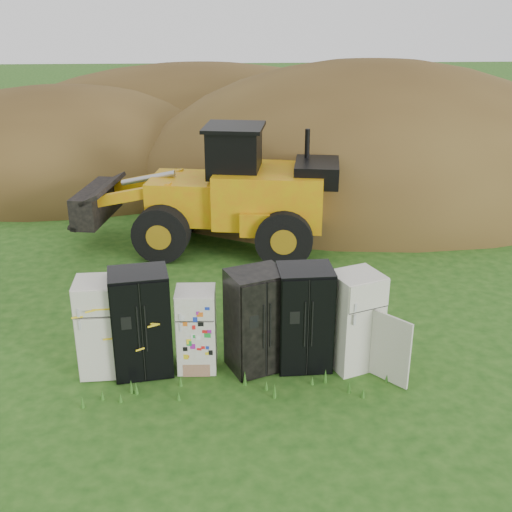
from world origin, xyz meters
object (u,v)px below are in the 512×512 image
at_px(fridge_leftmost, 101,327).
at_px(fridge_sticker, 196,329).
at_px(fridge_dark_mid, 256,320).
at_px(wheel_loader, 204,188).
at_px(fridge_open_door, 355,321).
at_px(fridge_black_side, 141,322).
at_px(fridge_black_right, 304,317).

xyz_separation_m(fridge_leftmost, fridge_sticker, (1.74, 0.01, -0.11)).
relative_size(fridge_dark_mid, wheel_loader, 0.28).
relative_size(fridge_leftmost, fridge_sticker, 1.14).
bearing_deg(fridge_open_door, fridge_black_side, 158.15).
relative_size(fridge_dark_mid, fridge_black_right, 0.98).
xyz_separation_m(fridge_leftmost, fridge_black_right, (3.73, 0.01, 0.08)).
xyz_separation_m(fridge_sticker, wheel_loader, (0.02, 6.32, 0.90)).
height_order(fridge_open_door, wheel_loader, wheel_loader).
height_order(fridge_sticker, fridge_open_door, fridge_open_door).
bearing_deg(fridge_leftmost, fridge_sticker, -2.17).
bearing_deg(fridge_black_side, fridge_black_right, -8.34).
relative_size(fridge_leftmost, fridge_black_right, 0.92).
distance_m(fridge_dark_mid, wheel_loader, 6.48).
height_order(fridge_dark_mid, fridge_open_door, fridge_dark_mid).
height_order(fridge_leftmost, fridge_dark_mid, fridge_dark_mid).
height_order(fridge_sticker, fridge_dark_mid, fridge_dark_mid).
bearing_deg(fridge_leftmost, fridge_dark_mid, -2.88).
bearing_deg(fridge_black_right, fridge_black_side, 178.60).
bearing_deg(wheel_loader, fridge_black_right, -63.45).
relative_size(fridge_leftmost, wheel_loader, 0.26).
relative_size(fridge_sticker, fridge_black_right, 0.81).
bearing_deg(fridge_sticker, fridge_black_right, 1.85).
relative_size(fridge_sticker, fridge_dark_mid, 0.82).
relative_size(fridge_leftmost, fridge_dark_mid, 0.94).
distance_m(fridge_black_side, wheel_loader, 6.48).
bearing_deg(wheel_loader, fridge_leftmost, -96.29).
height_order(fridge_black_right, fridge_open_door, fridge_black_right).
bearing_deg(fridge_open_door, fridge_black_right, 154.26).
bearing_deg(fridge_leftmost, wheel_loader, 72.01).
relative_size(fridge_leftmost, fridge_black_side, 0.91).
height_order(fridge_leftmost, wheel_loader, wheel_loader).
distance_m(fridge_black_side, fridge_open_door, 3.92).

